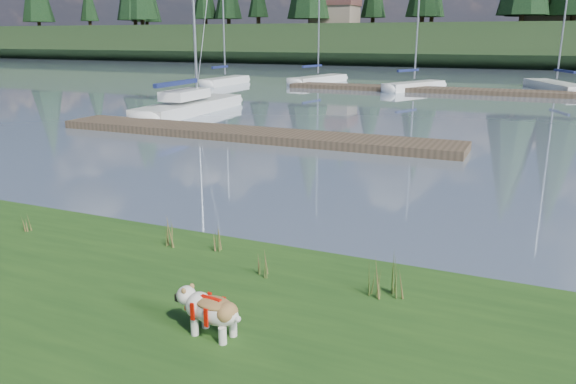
% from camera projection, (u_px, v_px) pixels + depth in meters
% --- Properties ---
extents(ground, '(200.00, 200.00, 0.00)m').
position_uv_depth(ground, '(444.00, 92.00, 38.03)').
color(ground, '#7C8EA5').
rests_on(ground, ground).
extents(ridge, '(200.00, 20.00, 5.00)m').
position_uv_depth(ridge, '(497.00, 45.00, 75.22)').
color(ridge, '#1E3118').
rests_on(ridge, ground).
extents(bulldog, '(0.89, 0.43, 0.53)m').
position_uv_depth(bulldog, '(211.00, 309.00, 6.43)').
color(bulldog, silver).
rests_on(bulldog, bank).
extents(sailboat_main, '(2.19, 9.01, 12.85)m').
position_uv_depth(sailboat_main, '(197.00, 103.00, 28.41)').
color(sailboat_main, white).
rests_on(sailboat_main, ground).
extents(dock_near, '(16.00, 2.00, 0.30)m').
position_uv_depth(dock_near, '(247.00, 134.00, 21.06)').
color(dock_near, '#4C3D2C').
rests_on(dock_near, ground).
extents(dock_far, '(26.00, 2.20, 0.30)m').
position_uv_depth(dock_far, '(475.00, 91.00, 37.21)').
color(dock_far, '#4C3D2C').
rests_on(dock_far, ground).
extents(sailboat_bg_0, '(1.31, 6.43, 9.50)m').
position_uv_depth(sailboat_bg_0, '(229.00, 80.00, 44.49)').
color(sailboat_bg_0, white).
rests_on(sailboat_bg_0, ground).
extents(sailboat_bg_1, '(2.94, 7.77, 11.41)m').
position_uv_depth(sailboat_bg_1, '(322.00, 79.00, 45.95)').
color(sailboat_bg_1, white).
rests_on(sailboat_bg_1, ground).
extents(sailboat_bg_2, '(3.87, 6.38, 9.86)m').
position_uv_depth(sailboat_bg_2, '(419.00, 85.00, 39.92)').
color(sailboat_bg_2, white).
rests_on(sailboat_bg_2, ground).
extents(sailboat_bg_3, '(4.82, 8.64, 12.62)m').
position_uv_depth(sailboat_bg_3, '(551.00, 85.00, 40.07)').
color(sailboat_bg_3, white).
rests_on(sailboat_bg_3, ground).
extents(weed_0, '(0.17, 0.14, 0.62)m').
position_uv_depth(weed_0, '(168.00, 232.00, 9.18)').
color(weed_0, '#475B23').
rests_on(weed_0, bank).
extents(weed_1, '(0.17, 0.14, 0.42)m').
position_uv_depth(weed_1, '(217.00, 240.00, 9.05)').
color(weed_1, '#475B23').
rests_on(weed_1, bank).
extents(weed_2, '(0.17, 0.14, 0.58)m').
position_uv_depth(weed_2, '(373.00, 279.00, 7.43)').
color(weed_2, '#475B23').
rests_on(weed_2, bank).
extents(weed_3, '(0.17, 0.14, 0.44)m').
position_uv_depth(weed_3, '(26.00, 222.00, 9.90)').
color(weed_3, '#475B23').
rests_on(weed_3, bank).
extents(weed_4, '(0.17, 0.14, 0.41)m').
position_uv_depth(weed_4, '(264.00, 265.00, 8.08)').
color(weed_4, '#475B23').
rests_on(weed_4, bank).
extents(weed_5, '(0.17, 0.14, 0.62)m').
position_uv_depth(weed_5, '(398.00, 278.00, 7.43)').
color(weed_5, '#475B23').
rests_on(weed_5, bank).
extents(mud_lip, '(60.00, 0.50, 0.14)m').
position_uv_depth(mud_lip, '(167.00, 243.00, 10.18)').
color(mud_lip, '#33281C').
rests_on(mud_lip, ground).
extents(house_0, '(6.30, 5.30, 4.65)m').
position_uv_depth(house_0, '(335.00, 10.00, 79.88)').
color(house_0, gray).
rests_on(house_0, ridge).
extents(house_1, '(6.30, 5.30, 4.65)m').
position_uv_depth(house_1, '(550.00, 6.00, 69.82)').
color(house_1, gray).
rests_on(house_1, ridge).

